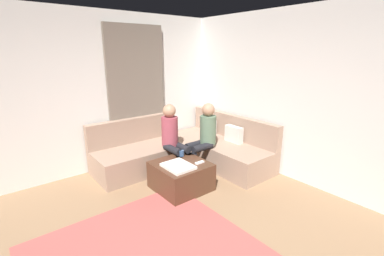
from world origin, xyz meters
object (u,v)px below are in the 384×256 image
object	(u,v)px
person_on_couch_back	(204,135)
sectional_couch	(187,150)
coffee_mug	(182,153)
game_remote	(200,163)
ottoman	(181,176)
person_on_couch_side	(173,137)

from	to	relation	value
person_on_couch_back	sectional_couch	bearing A→B (deg)	7.95
sectional_couch	coffee_mug	distance (m)	0.68
coffee_mug	person_on_couch_back	distance (m)	0.56
game_remote	person_on_couch_back	distance (m)	0.70
sectional_couch	ottoman	bearing A→B (deg)	-43.67
ottoman	person_on_couch_side	size ratio (longest dim) A/B	0.63
person_on_couch_back	ottoman	bearing A→B (deg)	111.93
sectional_couch	game_remote	world-z (taller)	sectional_couch
coffee_mug	person_on_couch_side	distance (m)	0.37
coffee_mug	ottoman	bearing A→B (deg)	-39.29
sectional_couch	game_remote	distance (m)	0.97
game_remote	sectional_couch	bearing A→B (deg)	153.56
sectional_couch	ottoman	xyz separation A→B (m)	(0.68, -0.65, -0.07)
ottoman	person_on_couch_back	world-z (taller)	person_on_couch_back
coffee_mug	game_remote	world-z (taller)	coffee_mug
coffee_mug	person_on_couch_side	world-z (taller)	person_on_couch_side
person_on_couch_side	game_remote	bearing A→B (deg)	88.99
game_remote	person_on_couch_back	world-z (taller)	person_on_couch_back
ottoman	person_on_couch_back	xyz separation A→B (m)	(-0.28, 0.70, 0.45)
game_remote	person_on_couch_side	size ratio (longest dim) A/B	0.12
coffee_mug	game_remote	distance (m)	0.40
person_on_couch_back	person_on_couch_side	bearing A→B (deg)	62.23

